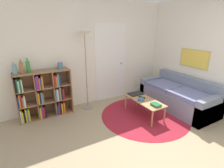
{
  "coord_description": "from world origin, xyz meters",
  "views": [
    {
      "loc": [
        -1.81,
        -1.47,
        1.99
      ],
      "look_at": [
        -0.16,
        1.41,
        0.85
      ],
      "focal_mm": 28.0,
      "sensor_mm": 36.0,
      "label": 1
    }
  ],
  "objects_px": {
    "laptop": "(136,94)",
    "bottle_right": "(28,67)",
    "bottle_middle": "(21,68)",
    "vase_on_shelf": "(60,66)",
    "bookshelf": "(43,96)",
    "couch": "(179,96)",
    "coffee_table": "(144,101)",
    "bottle_left": "(14,69)",
    "floor_lamp": "(85,44)",
    "bowl": "(141,99)"
  },
  "relations": [
    {
      "from": "laptop",
      "to": "bottle_right",
      "type": "xyz_separation_m",
      "value": [
        -2.2,
        0.75,
        0.78
      ]
    },
    {
      "from": "bottle_middle",
      "to": "vase_on_shelf",
      "type": "height_order",
      "value": "bottle_middle"
    },
    {
      "from": "bookshelf",
      "to": "couch",
      "type": "xyz_separation_m",
      "value": [
        3.02,
        -1.18,
        -0.22
      ]
    },
    {
      "from": "couch",
      "to": "vase_on_shelf",
      "type": "xyz_separation_m",
      "value": [
        -2.57,
        1.18,
        0.84
      ]
    },
    {
      "from": "bookshelf",
      "to": "coffee_table",
      "type": "distance_m",
      "value": 2.26
    },
    {
      "from": "bottle_left",
      "to": "vase_on_shelf",
      "type": "distance_m",
      "value": 0.89
    },
    {
      "from": "vase_on_shelf",
      "to": "floor_lamp",
      "type": "bearing_deg",
      "value": -8.82
    },
    {
      "from": "couch",
      "to": "bottle_right",
      "type": "relative_size",
      "value": 6.31
    },
    {
      "from": "bookshelf",
      "to": "laptop",
      "type": "distance_m",
      "value": 2.14
    },
    {
      "from": "coffee_table",
      "to": "bottle_right",
      "type": "distance_m",
      "value": 2.57
    },
    {
      "from": "couch",
      "to": "bottle_right",
      "type": "bearing_deg",
      "value": 159.54
    },
    {
      "from": "coffee_table",
      "to": "bottle_left",
      "type": "relative_size",
      "value": 4.23
    },
    {
      "from": "laptop",
      "to": "bottle_right",
      "type": "relative_size",
      "value": 1.19
    },
    {
      "from": "bottle_right",
      "to": "vase_on_shelf",
      "type": "height_order",
      "value": "bottle_right"
    },
    {
      "from": "couch",
      "to": "coffee_table",
      "type": "distance_m",
      "value": 1.05
    },
    {
      "from": "couch",
      "to": "coffee_table",
      "type": "bearing_deg",
      "value": 174.99
    },
    {
      "from": "bottle_right",
      "to": "coffee_table",
      "type": "bearing_deg",
      "value": -27.04
    },
    {
      "from": "laptop",
      "to": "bottle_left",
      "type": "xyz_separation_m",
      "value": [
        -2.46,
        0.72,
        0.75
      ]
    },
    {
      "from": "floor_lamp",
      "to": "bottle_left",
      "type": "xyz_separation_m",
      "value": [
        -1.46,
        0.08,
        -0.42
      ]
    },
    {
      "from": "couch",
      "to": "vase_on_shelf",
      "type": "height_order",
      "value": "vase_on_shelf"
    },
    {
      "from": "bowl",
      "to": "bottle_middle",
      "type": "xyz_separation_m",
      "value": [
        -2.2,
        1.09,
        0.76
      ]
    },
    {
      "from": "bowl",
      "to": "bottle_right",
      "type": "xyz_separation_m",
      "value": [
        -2.07,
        1.11,
        0.76
      ]
    },
    {
      "from": "bowl",
      "to": "bottle_right",
      "type": "distance_m",
      "value": 2.47
    },
    {
      "from": "floor_lamp",
      "to": "bottle_right",
      "type": "bearing_deg",
      "value": 174.91
    },
    {
      "from": "bottle_left",
      "to": "bookshelf",
      "type": "bearing_deg",
      "value": 0.85
    },
    {
      "from": "floor_lamp",
      "to": "coffee_table",
      "type": "distance_m",
      "value": 1.85
    },
    {
      "from": "floor_lamp",
      "to": "bottle_right",
      "type": "height_order",
      "value": "floor_lamp"
    },
    {
      "from": "bowl",
      "to": "couch",
      "type": "bearing_deg",
      "value": -4.27
    },
    {
      "from": "bottle_left",
      "to": "bottle_right",
      "type": "bearing_deg",
      "value": 5.68
    },
    {
      "from": "laptop",
      "to": "coffee_table",
      "type": "bearing_deg",
      "value": -95.27
    },
    {
      "from": "floor_lamp",
      "to": "bottle_left",
      "type": "distance_m",
      "value": 1.52
    },
    {
      "from": "laptop",
      "to": "bowl",
      "type": "height_order",
      "value": "bowl"
    },
    {
      "from": "floor_lamp",
      "to": "bowl",
      "type": "height_order",
      "value": "floor_lamp"
    },
    {
      "from": "bowl",
      "to": "bottle_middle",
      "type": "relative_size",
      "value": 0.45
    },
    {
      "from": "floor_lamp",
      "to": "couch",
      "type": "bearing_deg",
      "value": -28.56
    },
    {
      "from": "bookshelf",
      "to": "laptop",
      "type": "relative_size",
      "value": 3.26
    },
    {
      "from": "floor_lamp",
      "to": "vase_on_shelf",
      "type": "distance_m",
      "value": 0.73
    },
    {
      "from": "couch",
      "to": "coffee_table",
      "type": "relative_size",
      "value": 1.82
    },
    {
      "from": "bookshelf",
      "to": "bowl",
      "type": "distance_m",
      "value": 2.18
    },
    {
      "from": "bowl",
      "to": "floor_lamp",
      "type": "bearing_deg",
      "value": 130.74
    },
    {
      "from": "bowl",
      "to": "bottle_right",
      "type": "height_order",
      "value": "bottle_right"
    },
    {
      "from": "bottle_left",
      "to": "bottle_right",
      "type": "xyz_separation_m",
      "value": [
        0.25,
        0.03,
        0.02
      ]
    },
    {
      "from": "bottle_left",
      "to": "coffee_table",
      "type": "bearing_deg",
      "value": -24.08
    },
    {
      "from": "vase_on_shelf",
      "to": "bottle_left",
      "type": "bearing_deg",
      "value": -179.65
    },
    {
      "from": "bookshelf",
      "to": "bottle_left",
      "type": "relative_size",
      "value": 4.74
    },
    {
      "from": "laptop",
      "to": "bowl",
      "type": "xyz_separation_m",
      "value": [
        -0.13,
        -0.37,
        0.02
      ]
    },
    {
      "from": "vase_on_shelf",
      "to": "bottle_middle",
      "type": "bearing_deg",
      "value": -179.58
    },
    {
      "from": "couch",
      "to": "floor_lamp",
      "type": "bearing_deg",
      "value": 151.44
    },
    {
      "from": "coffee_table",
      "to": "floor_lamp",
      "type": "bearing_deg",
      "value": 133.91
    },
    {
      "from": "couch",
      "to": "bowl",
      "type": "height_order",
      "value": "couch"
    }
  ]
}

